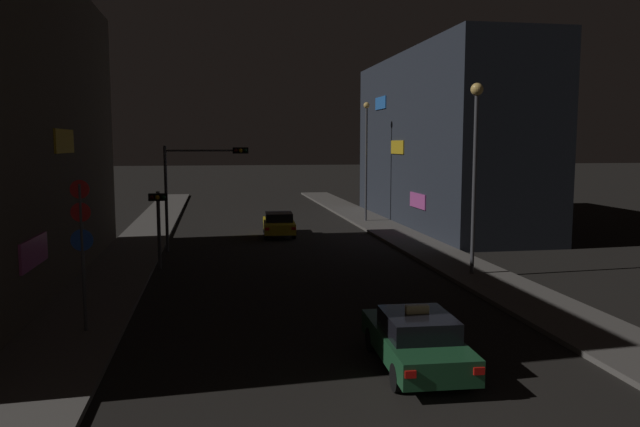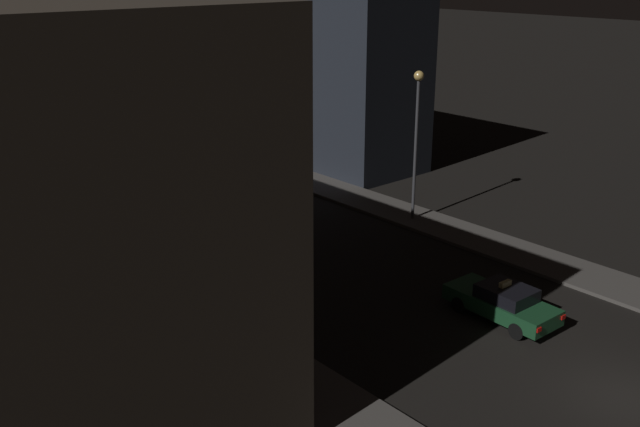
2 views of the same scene
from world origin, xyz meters
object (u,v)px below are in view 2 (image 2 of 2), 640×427
at_px(traffic_light_overhead, 138,155).
at_px(sign_pole_left, 257,282).
at_px(traffic_light_left_kerb, 156,212).
at_px(far_car, 177,179).
at_px(street_lamp_far_block, 220,82).
at_px(street_lamp_near_block, 417,120).
at_px(taxi, 502,302).

distance_m(traffic_light_overhead, sign_pole_left, 14.28).
distance_m(traffic_light_overhead, traffic_light_left_kerb, 5.04).
bearing_deg(traffic_light_left_kerb, traffic_light_overhead, 70.69).
xyz_separation_m(far_car, street_lamp_far_block, (6.64, 5.04, 4.48)).
relative_size(far_car, sign_pole_left, 1.04).
distance_m(far_car, street_lamp_near_block, 15.27).
distance_m(taxi, street_lamp_far_block, 28.47).
bearing_deg(sign_pole_left, traffic_light_overhead, 78.28).
relative_size(taxi, far_car, 0.99).
relative_size(sign_pole_left, street_lamp_near_block, 0.56).
relative_size(traffic_light_left_kerb, street_lamp_near_block, 0.44).
relative_size(traffic_light_overhead, street_lamp_near_block, 0.70).
bearing_deg(traffic_light_left_kerb, far_car, 55.51).
xyz_separation_m(taxi, traffic_light_overhead, (-5.67, 18.05, 3.18)).
relative_size(traffic_light_overhead, street_lamp_far_block, 0.66).
bearing_deg(street_lamp_far_block, traffic_light_overhead, -139.78).
bearing_deg(street_lamp_far_block, street_lamp_near_block, -89.72).
distance_m(street_lamp_near_block, street_lamp_far_block, 17.91).
relative_size(traffic_light_left_kerb, street_lamp_far_block, 0.42).
bearing_deg(street_lamp_near_block, sign_pole_left, -158.75).
distance_m(far_car, traffic_light_left_kerb, 11.10).
bearing_deg(street_lamp_far_block, traffic_light_left_kerb, -132.39).
height_order(sign_pole_left, street_lamp_near_block, street_lamp_near_block).
bearing_deg(taxi, street_lamp_far_block, 78.56).
distance_m(far_car, traffic_light_overhead, 7.17).
bearing_deg(street_lamp_near_block, traffic_light_overhead, 143.45).
bearing_deg(traffic_light_overhead, traffic_light_left_kerb, -109.31).
bearing_deg(street_lamp_far_block, sign_pole_left, -121.09).
relative_size(taxi, street_lamp_far_block, 0.55).
distance_m(sign_pole_left, street_lamp_near_block, 15.49).
distance_m(sign_pole_left, street_lamp_far_block, 27.48).
bearing_deg(taxi, sign_pole_left, 154.30).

